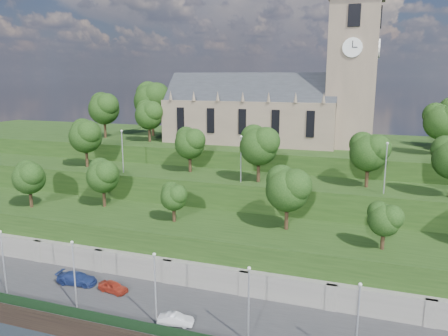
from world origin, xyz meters
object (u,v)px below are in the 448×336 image
at_px(car_left, 113,287).
at_px(car_middle, 176,320).
at_px(church, 277,103).
at_px(car_right, 77,278).

bearing_deg(car_left, car_middle, -102.24).
bearing_deg(church, car_left, -105.61).
relative_size(church, car_left, 10.05).
bearing_deg(car_right, car_middle, -110.59).
relative_size(car_left, car_right, 0.76).
distance_m(car_left, car_middle, 10.93).
bearing_deg(car_right, car_left, -98.22).
height_order(church, car_right, church).
distance_m(church, car_middle, 47.47).
relative_size(church, car_right, 7.61).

